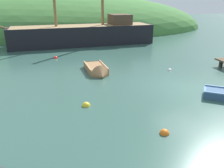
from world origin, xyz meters
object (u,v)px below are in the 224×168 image
(rowboat_outer_left, at_px, (97,71))
(buoy_orange, at_px, (164,134))
(buoy_white, at_px, (170,70))
(buoy_red, at_px, (56,58))
(sailing_ship, at_px, (84,37))
(buoy_yellow, at_px, (86,106))

(rowboat_outer_left, distance_m, buoy_orange, 8.40)
(rowboat_outer_left, xyz_separation_m, buoy_white, (5.19, -0.62, -0.14))
(rowboat_outer_left, xyz_separation_m, buoy_orange, (1.11, -8.33, -0.14))
(buoy_orange, xyz_separation_m, buoy_red, (-3.89, 13.40, 0.00))
(sailing_ship, height_order, buoy_white, sailing_ship)
(sailing_ship, distance_m, buoy_yellow, 16.18)
(buoy_white, relative_size, buoy_red, 0.77)
(buoy_yellow, height_order, buoy_orange, buoy_yellow)
(rowboat_outer_left, xyz_separation_m, buoy_red, (-2.78, 5.08, -0.14))
(buoy_orange, distance_m, buoy_red, 13.96)
(buoy_white, height_order, buoy_red, buoy_red)
(sailing_ship, height_order, buoy_orange, sailing_ship)
(sailing_ship, xyz_separation_m, buoy_yellow, (-1.96, -16.04, -0.80))
(buoy_white, relative_size, buoy_orange, 0.77)
(sailing_ship, relative_size, buoy_yellow, 46.30)
(buoy_yellow, xyz_separation_m, buoy_white, (6.67, 4.52, 0.00))
(sailing_ship, relative_size, buoy_red, 48.37)
(buoy_orange, bearing_deg, sailing_ship, 91.90)
(buoy_white, bearing_deg, rowboat_outer_left, 173.19)
(buoy_white, xyz_separation_m, buoy_orange, (-4.08, -7.71, 0.00))
(buoy_yellow, height_order, buoy_red, buoy_yellow)
(buoy_red, bearing_deg, buoy_yellow, -82.77)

